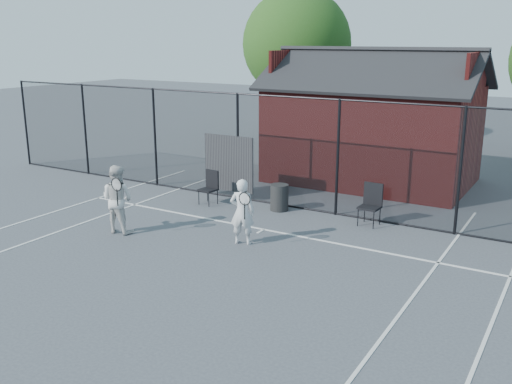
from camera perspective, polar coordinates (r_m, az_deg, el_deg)
The scene contains 10 objects.
ground at distance 11.36m, azimuth -6.86°, elevation -7.98°, with size 80.00×80.00×0.00m, color #3F4349.
court_lines at distance 10.44m, azimuth -11.34°, elevation -10.31°, with size 11.02×18.00×0.01m.
fence at distance 15.15m, azimuth 3.59°, elevation 3.72°, with size 22.04×3.00×3.00m.
clubhouse at distance 18.44m, azimuth 11.59°, elevation 6.00°, with size 6.50×4.36×4.19m.
tree_left at distance 24.33m, azimuth 4.11°, elevation 14.52°, with size 4.48×4.48×6.44m.
player_front at distance 12.54m, azimuth -1.39°, elevation -1.98°, with size 0.71×0.57×1.49m.
player_back at distance 13.69m, azimuth -13.69°, elevation -0.68°, with size 0.91×0.70×1.62m.
chair_left at distance 15.70m, azimuth -4.83°, elevation 0.39°, with size 0.44×0.46×0.91m, color black.
chair_right at distance 14.12m, azimuth 11.29°, elevation -1.34°, with size 0.48×0.50×1.01m, color black.
waste_bin at distance 15.13m, azimuth 2.35°, elevation -0.55°, with size 0.48×0.48×0.70m, color black.
Camera 1 is at (6.45, -8.23, 4.44)m, focal length 40.00 mm.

